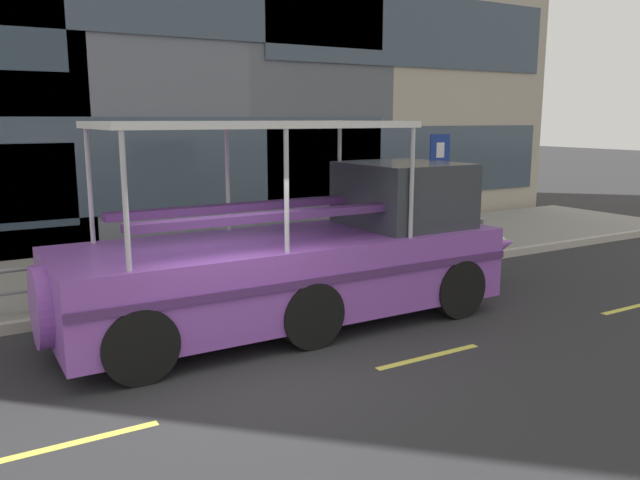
{
  "coord_description": "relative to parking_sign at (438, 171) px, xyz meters",
  "views": [
    {
      "loc": [
        -3.31,
        -7.61,
        3.33
      ],
      "look_at": [
        2.11,
        1.5,
        1.3
      ],
      "focal_mm": 35.77,
      "sensor_mm": 36.0,
      "label": 1
    }
  ],
  "objects": [
    {
      "name": "sidewalk",
      "position": [
        -7.04,
        1.42,
        -1.97
      ],
      "size": [
        32.0,
        4.8,
        0.18
      ],
      "primitive_type": "cube",
      "color": "gray",
      "rests_on": "ground_plane"
    },
    {
      "name": "lane_centreline",
      "position": [
        -7.04,
        -5.22,
        -2.06
      ],
      "size": [
        25.8,
        0.12,
        0.01
      ],
      "color": "#DBD64C",
      "rests_on": "ground_plane"
    },
    {
      "name": "curb_guardrail",
      "position": [
        -5.55,
        -0.73,
        -1.35
      ],
      "size": [
        12.77,
        0.09,
        0.79
      ],
      "color": "gray",
      "rests_on": "sidewalk"
    },
    {
      "name": "ground_plane",
      "position": [
        -7.04,
        -4.18,
        -2.06
      ],
      "size": [
        120.0,
        120.0,
        0.0
      ],
      "primitive_type": "plane",
      "color": "#2B2B2D"
    },
    {
      "name": "parking_sign",
      "position": [
        0.0,
        0.0,
        0.0
      ],
      "size": [
        0.6,
        0.12,
        2.78
      ],
      "color": "#4C4F54",
      "rests_on": "sidewalk"
    },
    {
      "name": "duck_tour_boat",
      "position": [
        -5.18,
        -2.93,
        -0.97
      ],
      "size": [
        8.97,
        2.48,
        3.29
      ],
      "color": "purple",
      "rests_on": "ground_plane"
    },
    {
      "name": "curb_edge",
      "position": [
        -7.04,
        -1.07,
        -1.97
      ],
      "size": [
        32.0,
        0.18,
        0.18
      ],
      "primitive_type": "cube",
      "color": "#B2ADA3",
      "rests_on": "ground_plane"
    },
    {
      "name": "pedestrian_near_bow",
      "position": [
        -2.43,
        0.06,
        -0.84
      ],
      "size": [
        0.42,
        0.34,
        1.74
      ],
      "color": "#1E2338",
      "rests_on": "sidewalk"
    }
  ]
}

